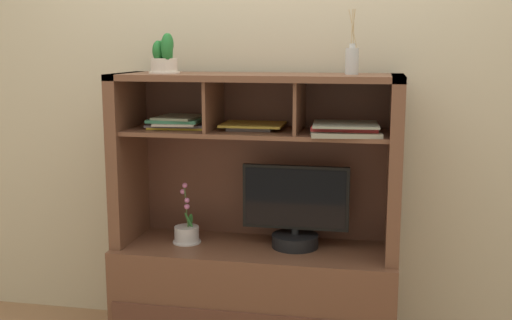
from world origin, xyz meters
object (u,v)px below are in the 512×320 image
tv_monitor (295,214)px  magazine_stack_left (179,122)px  diffuser_bottle (352,60)px  magazine_stack_centre (252,126)px  magazine_stack_right (345,129)px  potted_succulent (164,56)px  potted_orchid (187,233)px  media_console (256,268)px

tv_monitor → magazine_stack_left: magazine_stack_left is taller
magazine_stack_left → diffuser_bottle: diffuser_bottle is taller
magazine_stack_centre → magazine_stack_right: size_ratio=0.87×
tv_monitor → magazine_stack_left: (-0.59, 0.01, 0.44)m
magazine_stack_centre → potted_succulent: 0.54m
potted_orchid → magazine_stack_centre: size_ratio=1.02×
tv_monitor → magazine_stack_left: size_ratio=1.63×
magazine_stack_centre → magazine_stack_right: bearing=-11.5°
media_console → magazine_stack_right: media_console is taller
potted_succulent → magazine_stack_right: bearing=-2.0°
magazine_stack_left → magazine_stack_centre: magazine_stack_left is taller
media_console → magazine_stack_left: media_console is taller
magazine_stack_left → potted_succulent: bearing=-132.0°
media_console → magazine_stack_centre: size_ratio=4.60×
tv_monitor → magazine_stack_centre: size_ratio=1.72×
potted_succulent → tv_monitor: bearing=3.8°
tv_monitor → magazine_stack_centre: (-0.22, 0.02, 0.43)m
potted_orchid → magazine_stack_left: size_ratio=0.96×
tv_monitor → diffuser_bottle: bearing=0.3°
media_console → potted_succulent: size_ratio=7.26×
magazine_stack_centre → magazine_stack_right: (0.45, -0.09, 0.01)m
potted_orchid → magazine_stack_right: (0.78, -0.04, 0.55)m
media_console → magazine_stack_left: 0.83m
media_console → magazine_stack_centre: 0.71m
tv_monitor → diffuser_bottle: 0.79m
magazine_stack_left → diffuser_bottle: size_ratio=1.08×
magazine_stack_centre → magazine_stack_right: 0.46m
potted_orchid → potted_succulent: size_ratio=1.61×
tv_monitor → magazine_stack_left: 0.73m
tv_monitor → magazine_stack_right: size_ratio=1.50×
media_console → tv_monitor: (0.19, 0.01, 0.29)m
media_console → diffuser_bottle: (0.45, 0.01, 1.03)m
tv_monitor → magazine_stack_left: bearing=178.8°
diffuser_bottle → potted_succulent: size_ratio=1.55×
media_console → potted_orchid: size_ratio=4.51×
tv_monitor → magazine_stack_right: (0.23, -0.07, 0.43)m
magazine_stack_right → diffuser_bottle: size_ratio=1.18×
media_console → magazine_stack_left: bearing=176.9°
potted_orchid → magazine_stack_centre: magazine_stack_centre is taller
tv_monitor → potted_succulent: bearing=-176.2°
diffuser_bottle → potted_succulent: 0.89m
potted_orchid → diffuser_bottle: size_ratio=1.04×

